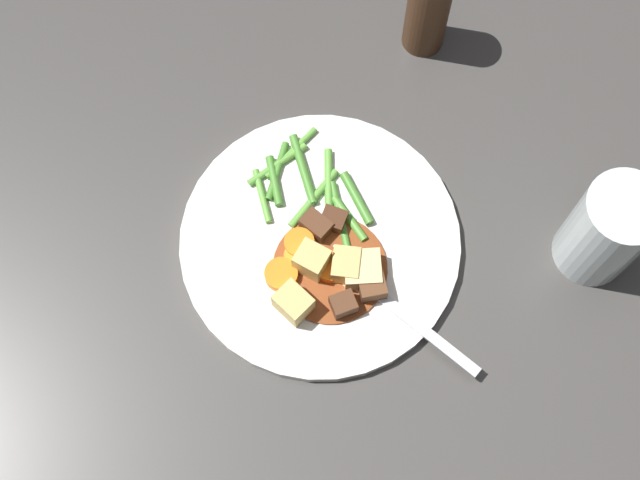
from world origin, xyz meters
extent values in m
plane|color=#423F3D|center=(0.00, 0.00, 0.00)|extent=(3.00, 3.00, 0.00)
cylinder|color=white|center=(0.00, 0.00, 0.01)|extent=(0.26, 0.26, 0.01)
cylinder|color=brown|center=(0.03, 0.00, 0.01)|extent=(0.11, 0.11, 0.00)
cylinder|color=orange|center=(0.01, -0.02, 0.02)|extent=(0.04, 0.04, 0.01)
cylinder|color=orange|center=(0.02, -0.04, 0.02)|extent=(0.04, 0.04, 0.01)
cylinder|color=orange|center=(0.00, -0.02, 0.02)|extent=(0.03, 0.03, 0.01)
cylinder|color=orange|center=(0.03, 0.00, 0.02)|extent=(0.03, 0.03, 0.01)
cube|color=#DBBC6B|center=(0.05, -0.04, 0.03)|extent=(0.04, 0.04, 0.03)
cube|color=#DBBC6B|center=(0.02, -0.01, 0.03)|extent=(0.04, 0.04, 0.03)
cube|color=#DBBC6B|center=(0.03, 0.01, 0.02)|extent=(0.04, 0.04, 0.02)
cube|color=#EAD68C|center=(0.04, 0.03, 0.02)|extent=(0.04, 0.04, 0.02)
cube|color=#56331E|center=(0.07, 0.00, 0.02)|extent=(0.02, 0.02, 0.02)
cube|color=brown|center=(0.06, 0.03, 0.02)|extent=(0.03, 0.03, 0.02)
cube|color=#4C2B19|center=(-0.01, 0.02, 0.02)|extent=(0.03, 0.03, 0.02)
cube|color=#56331E|center=(-0.01, 0.00, 0.02)|extent=(0.03, 0.03, 0.02)
cylinder|color=#4C8E33|center=(-0.07, 0.01, 0.02)|extent=(0.07, 0.01, 0.01)
cylinder|color=#66AD42|center=(-0.05, 0.02, 0.02)|extent=(0.08, 0.03, 0.01)
cylinder|color=#4C8E33|center=(-0.01, 0.02, 0.02)|extent=(0.07, 0.01, 0.01)
cylinder|color=#4C8E33|center=(-0.07, -0.02, 0.02)|extent=(0.05, 0.01, 0.01)
cylinder|color=#66AD42|center=(-0.08, -0.02, 0.02)|extent=(0.03, 0.07, 0.01)
cylinder|color=#66AD42|center=(-0.06, -0.04, 0.02)|extent=(0.06, 0.01, 0.01)
cylinder|color=#66AD42|center=(-0.09, 0.00, 0.02)|extent=(0.04, 0.06, 0.01)
cylinder|color=#599E38|center=(-0.01, 0.03, 0.02)|extent=(0.05, 0.02, 0.01)
cylinder|color=#66AD42|center=(-0.04, 0.01, 0.02)|extent=(0.05, 0.06, 0.01)
cylinder|color=#4C8E33|center=(-0.08, -0.02, 0.02)|extent=(0.06, 0.04, 0.01)
cylinder|color=#4C8E33|center=(-0.03, 0.05, 0.02)|extent=(0.06, 0.02, 0.01)
cube|color=silver|center=(0.11, 0.06, 0.01)|extent=(0.10, 0.07, 0.00)
cube|color=silver|center=(0.06, 0.03, 0.01)|extent=(0.03, 0.03, 0.00)
cylinder|color=silver|center=(0.03, 0.02, 0.01)|extent=(0.04, 0.03, 0.00)
cylinder|color=silver|center=(0.03, 0.02, 0.01)|extent=(0.04, 0.03, 0.00)
cylinder|color=silver|center=(0.03, 0.01, 0.01)|extent=(0.04, 0.03, 0.00)
cylinder|color=silver|center=(0.04, 0.00, 0.01)|extent=(0.04, 0.03, 0.00)
cylinder|color=silver|center=(0.08, 0.24, 0.06)|extent=(0.07, 0.07, 0.12)
cylinder|color=#4C2D19|center=(-0.18, 0.17, 0.06)|extent=(0.04, 0.04, 0.11)
camera|label=1|loc=(0.27, -0.09, 0.79)|focal=49.63mm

